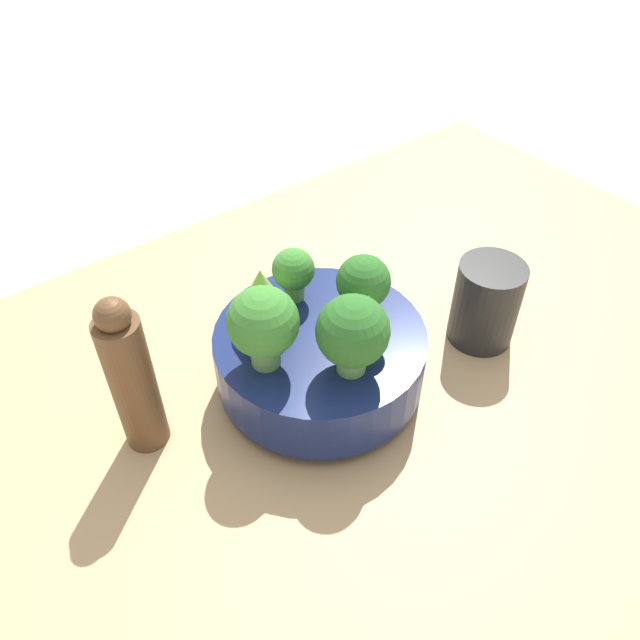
% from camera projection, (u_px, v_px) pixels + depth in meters
% --- Properties ---
extents(ground_plane, '(6.00, 6.00, 0.00)m').
position_uv_depth(ground_plane, '(355.00, 419.00, 0.71)').
color(ground_plane, silver).
extents(table, '(1.16, 0.79, 0.04)m').
position_uv_depth(table, '(356.00, 407.00, 0.69)').
color(table, tan).
rests_on(table, ground_plane).
extents(bowl, '(0.22, 0.22, 0.08)m').
position_uv_depth(bowl, '(320.00, 357.00, 0.66)').
color(bowl, navy).
rests_on(bowl, table).
extents(broccoli_floret_left, '(0.07, 0.07, 0.09)m').
position_uv_depth(broccoli_floret_left, '(263.00, 324.00, 0.57)').
color(broccoli_floret_left, '#609347').
rests_on(broccoli_floret_left, bowl).
extents(romanesco_piece_far, '(0.06, 0.06, 0.08)m').
position_uv_depth(romanesco_piece_far, '(262.00, 296.00, 0.61)').
color(romanesco_piece_far, '#6BA34C').
rests_on(romanesco_piece_far, bowl).
extents(romanesco_piece_near, '(0.05, 0.05, 0.07)m').
position_uv_depth(romanesco_piece_near, '(371.00, 316.00, 0.59)').
color(romanesco_piece_near, '#609347').
rests_on(romanesco_piece_near, bowl).
extents(broccoli_floret_front, '(0.07, 0.07, 0.08)m').
position_uv_depth(broccoli_floret_front, '(353.00, 333.00, 0.57)').
color(broccoli_floret_front, '#6BA34C').
rests_on(broccoli_floret_front, bowl).
extents(broccoli_floret_right, '(0.06, 0.06, 0.08)m').
position_uv_depth(broccoli_floret_right, '(363.00, 284.00, 0.62)').
color(broccoli_floret_right, '#6BA34C').
rests_on(broccoli_floret_right, bowl).
extents(broccoli_floret_back, '(0.05, 0.05, 0.06)m').
position_uv_depth(broccoli_floret_back, '(293.00, 271.00, 0.65)').
color(broccoli_floret_back, '#6BA34C').
rests_on(broccoli_floret_back, bowl).
extents(cup, '(0.08, 0.08, 0.10)m').
position_uv_depth(cup, '(486.00, 303.00, 0.71)').
color(cup, black).
rests_on(cup, table).
extents(pepper_mill, '(0.04, 0.04, 0.18)m').
position_uv_depth(pepper_mill, '(132.00, 378.00, 0.57)').
color(pepper_mill, brown).
rests_on(pepper_mill, table).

